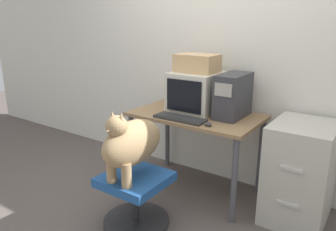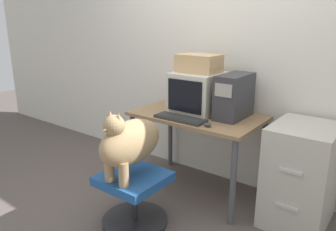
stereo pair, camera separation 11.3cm
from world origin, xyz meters
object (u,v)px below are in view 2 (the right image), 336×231
crt_monitor (198,92)px  filing_cabinet (300,175)px  keyboard (180,118)px  pc_tower (234,96)px  office_chair (134,197)px  cardboard_box (199,63)px  dog (129,142)px

crt_monitor → filing_cabinet: (1.00, -0.03, -0.54)m
crt_monitor → keyboard: size_ratio=0.97×
pc_tower → office_chair: bearing=-115.1°
cardboard_box → crt_monitor: bearing=-90.0°
keyboard → pc_tower: bearing=45.7°
keyboard → filing_cabinet: (0.96, 0.30, -0.37)m
filing_cabinet → cardboard_box: 1.28m
pc_tower → dog: size_ratio=0.70×
pc_tower → cardboard_box: bearing=-179.2°
keyboard → dog: bearing=-97.4°
keyboard → cardboard_box: bearing=95.7°
crt_monitor → dog: bearing=-92.5°
pc_tower → filing_cabinet: 0.84m
crt_monitor → cardboard_box: size_ratio=1.20×
filing_cabinet → cardboard_box: bearing=178.1°
crt_monitor → pc_tower: bearing=1.4°
dog → keyboard: bearing=82.6°
office_chair → crt_monitor: bearing=87.4°
cardboard_box → office_chair: bearing=-92.6°
keyboard → filing_cabinet: filing_cabinet is taller
office_chair → filing_cabinet: (1.04, 0.83, 0.17)m
office_chair → dog: bearing=-90.0°
crt_monitor → keyboard: bearing=-84.2°
crt_monitor → keyboard: crt_monitor is taller
crt_monitor → filing_cabinet: bearing=-1.7°
office_chair → filing_cabinet: bearing=38.7°
office_chair → cardboard_box: cardboard_box is taller
pc_tower → office_chair: (-0.41, -0.87, -0.72)m
pc_tower → keyboard: bearing=-134.3°
keyboard → cardboard_box: 0.55m
crt_monitor → dog: 0.93m
crt_monitor → office_chair: crt_monitor is taller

